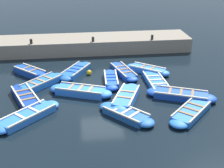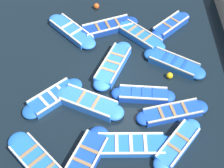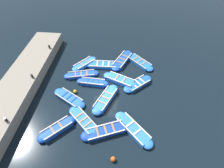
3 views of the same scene
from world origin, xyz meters
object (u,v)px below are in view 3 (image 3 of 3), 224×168
(boat_far_corner, at_px, (133,129))
(boat_mid_row, at_px, (103,65))
(boat_drifting, at_px, (84,64))
(boat_bow_out, at_px, (84,121))
(buoy_yellow_far, at_px, (75,92))
(boat_end_of_row, at_px, (120,80))
(boat_outer_right, at_px, (57,129))
(bollard_mid_north, at_px, (32,76))
(buoy_orange_near, at_px, (113,159))
(bollard_mid_south, at_px, (49,47))
(boat_near_quay, at_px, (138,84))
(bollard_north, at_px, (6,120))
(boat_broadside, at_px, (93,82))
(boat_inner_gap, at_px, (81,75))
(boat_centre, at_px, (105,131))
(boat_stern_in, at_px, (69,98))
(boat_tucked, at_px, (106,99))
(boat_outer_left, at_px, (139,62))
(boat_alongside, at_px, (122,60))

(boat_far_corner, bearing_deg, boat_mid_row, 114.04)
(boat_drifting, relative_size, boat_bow_out, 0.93)
(buoy_yellow_far, bearing_deg, boat_end_of_row, 24.21)
(boat_end_of_row, distance_m, buoy_yellow_far, 4.36)
(boat_outer_right, bearing_deg, boat_far_corner, 5.28)
(boat_mid_row, xyz_separation_m, buoy_yellow_far, (-2.04, -3.94, 0.01))
(bollard_mid_north, relative_size, buoy_orange_near, 1.02)
(bollard_mid_north, relative_size, bollard_mid_south, 1.00)
(buoy_orange_near, bearing_deg, boat_outer_right, 157.47)
(buoy_orange_near, bearing_deg, boat_near_quay, 76.54)
(boat_near_quay, height_order, bollard_mid_north, bollard_mid_north)
(boat_far_corner, relative_size, buoy_orange_near, 9.67)
(boat_near_quay, relative_size, bollard_north, 8.59)
(boat_drifting, xyz_separation_m, boat_broadside, (1.33, -2.62, -0.00))
(boat_far_corner, relative_size, boat_inner_gap, 0.94)
(boat_centre, bearing_deg, bollard_mid_south, 129.01)
(boat_stern_in, bearing_deg, boat_broadside, 50.95)
(boat_inner_gap, xyz_separation_m, boat_broadside, (1.29, -0.98, 0.02))
(boat_tucked, relative_size, boat_broadside, 1.21)
(boat_outer_left, xyz_separation_m, bollard_mid_north, (-9.73, -4.22, 1.10))
(boat_far_corner, xyz_separation_m, boat_stern_in, (-5.58, 2.47, 0.00))
(boat_mid_row, distance_m, buoy_orange_near, 9.78)
(boat_bow_out, relative_size, bollard_mid_south, 8.85)
(boat_far_corner, bearing_deg, bollard_north, -175.57)
(boat_tucked, bearing_deg, bollard_mid_south, 139.52)
(boat_tucked, relative_size, boat_bow_out, 1.20)
(boat_drifting, relative_size, bollard_mid_north, 8.20)
(boat_end_of_row, bearing_deg, boat_mid_row, 131.93)
(boat_mid_row, bearing_deg, boat_stern_in, -116.25)
(boat_near_quay, relative_size, bollard_mid_north, 8.59)
(boat_broadside, distance_m, boat_stern_in, 2.70)
(boat_near_quay, distance_m, buoy_yellow_far, 5.86)
(boat_broadside, xyz_separation_m, bollard_north, (-5.28, -5.28, 1.07))
(boat_inner_gap, xyz_separation_m, bollard_north, (-4.00, -6.25, 1.09))
(boat_outer_left, distance_m, bollard_north, 13.15)
(boat_mid_row, bearing_deg, bollard_mid_north, -150.30)
(boat_bow_out, bearing_deg, boat_near_quay, 46.17)
(buoy_yellow_far, bearing_deg, bollard_mid_north, 171.94)
(boat_outer_right, bearing_deg, boat_bow_out, 25.47)
(boat_tucked, xyz_separation_m, boat_broadside, (-1.46, 1.91, -0.02))
(boat_outer_left, height_order, bollard_north, bollard_north)
(boat_alongside, bearing_deg, boat_centre, -95.44)
(boat_outer_right, relative_size, boat_drifting, 0.95)
(boat_drifting, bearing_deg, bollard_mid_north, -139.94)
(boat_mid_row, xyz_separation_m, boat_outer_right, (-2.48, -7.76, 0.05))
(boat_end_of_row, relative_size, buoy_orange_near, 10.54)
(boat_stern_in, xyz_separation_m, buoy_yellow_far, (0.31, 0.83, -0.01))
(boat_near_quay, distance_m, bollard_mid_south, 10.28)
(boat_outer_right, bearing_deg, buoy_orange_near, -22.53)
(boat_broadside, xyz_separation_m, buoy_yellow_far, (-1.39, -1.27, -0.02))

